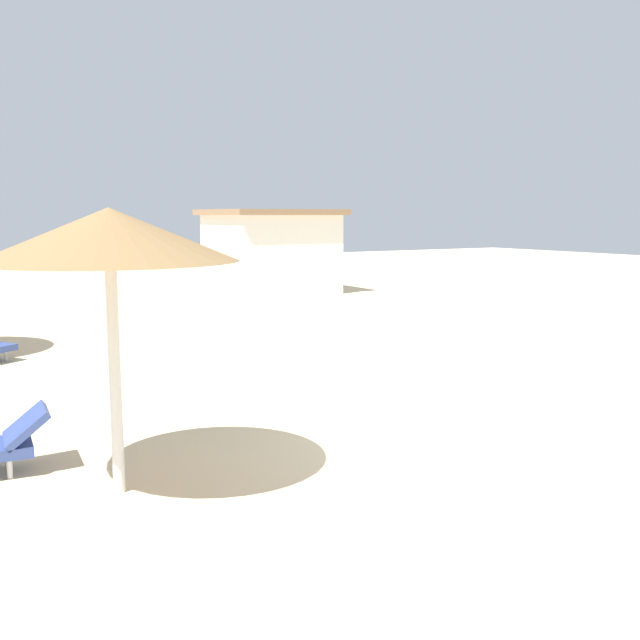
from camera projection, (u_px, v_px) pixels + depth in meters
ground_plane at (447, 447)px, 8.95m from camera, size 80.00×80.00×0.00m
parasol_3 at (109, 236)px, 7.14m from camera, size 2.53×2.53×2.88m
beach_cabana at (271, 251)px, 26.61m from camera, size 4.32×4.06×3.00m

